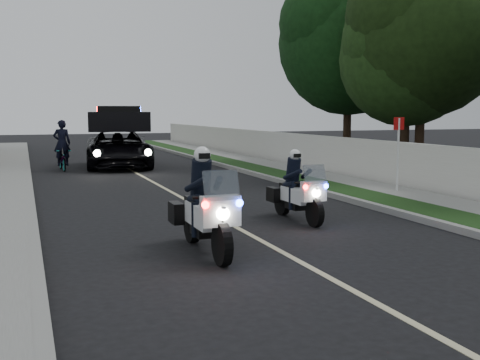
# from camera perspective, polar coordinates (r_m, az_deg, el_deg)

# --- Properties ---
(ground) EXTENTS (120.00, 120.00, 0.00)m
(ground) POSITION_cam_1_polar(r_m,az_deg,el_deg) (8.33, 11.40, -10.76)
(ground) COLOR black
(ground) RESTS_ON ground
(curb_right) EXTENTS (0.20, 60.00, 0.15)m
(curb_right) POSITION_cam_1_polar(r_m,az_deg,el_deg) (18.85, 6.13, -0.68)
(curb_right) COLOR gray
(curb_right) RESTS_ON ground
(grass_verge) EXTENTS (1.20, 60.00, 0.16)m
(grass_verge) POSITION_cam_1_polar(r_m,az_deg,el_deg) (19.16, 8.01, -0.57)
(grass_verge) COLOR #193814
(grass_verge) RESTS_ON ground
(sidewalk_right) EXTENTS (1.40, 60.00, 0.16)m
(sidewalk_right) POSITION_cam_1_polar(r_m,az_deg,el_deg) (19.81, 11.32, -0.40)
(sidewalk_right) COLOR gray
(sidewalk_right) RESTS_ON ground
(property_wall) EXTENTS (0.22, 60.00, 1.50)m
(property_wall) POSITION_cam_1_polar(r_m,az_deg,el_deg) (20.28, 13.78, 1.61)
(property_wall) COLOR beige
(property_wall) RESTS_ON ground
(curb_left) EXTENTS (0.20, 60.00, 0.15)m
(curb_left) POSITION_cam_1_polar(r_m,az_deg,el_deg) (16.92, -19.64, -1.87)
(curb_left) COLOR gray
(curb_left) RESTS_ON ground
(lane_marking) EXTENTS (0.12, 50.00, 0.01)m
(lane_marking) POSITION_cam_1_polar(r_m,az_deg,el_deg) (17.44, -6.04, -1.50)
(lane_marking) COLOR #BFB78C
(lane_marking) RESTS_ON ground
(police_moto_left) EXTENTS (0.78, 2.20, 1.87)m
(police_moto_left) POSITION_cam_1_polar(r_m,az_deg,el_deg) (10.45, -3.37, -7.04)
(police_moto_left) COLOR silver
(police_moto_left) RESTS_ON ground
(police_moto_right) EXTENTS (0.74, 1.94, 1.63)m
(police_moto_right) POSITION_cam_1_polar(r_m,az_deg,el_deg) (13.49, 5.54, -3.93)
(police_moto_right) COLOR silver
(police_moto_right) RESTS_ON ground
(police_suv) EXTENTS (3.36, 6.20, 2.89)m
(police_suv) POSITION_cam_1_polar(r_m,az_deg,el_deg) (26.76, -11.66, 1.23)
(police_suv) COLOR black
(police_suv) RESTS_ON ground
(bicycle) EXTENTS (0.71, 1.71, 0.88)m
(bicycle) POSITION_cam_1_polar(r_m,az_deg,el_deg) (25.84, -16.79, 0.90)
(bicycle) COLOR black
(bicycle) RESTS_ON ground
(cyclist) EXTENTS (0.72, 0.50, 1.92)m
(cyclist) POSITION_cam_1_polar(r_m,az_deg,el_deg) (25.84, -16.79, 0.90)
(cyclist) COLOR black
(cyclist) RESTS_ON ground
(sign_post) EXTENTS (0.39, 0.39, 2.38)m
(sign_post) POSITION_cam_1_polar(r_m,az_deg,el_deg) (17.84, 14.95, -1.53)
(sign_post) COLOR #B70D13
(sign_post) RESTS_ON ground
(tree_right_b) EXTENTS (6.96, 6.96, 8.74)m
(tree_right_b) POSITION_cam_1_polar(r_m,az_deg,el_deg) (24.16, 15.54, 0.55)
(tree_right_b) COLOR #204015
(tree_right_b) RESTS_ON ground
(tree_right_c) EXTENTS (6.63, 6.63, 10.21)m
(tree_right_c) POSITION_cam_1_polar(r_m,az_deg,el_deg) (24.09, 16.88, 0.49)
(tree_right_c) COLOR black
(tree_right_c) RESTS_ON ground
(tree_right_d) EXTENTS (7.32, 7.32, 10.65)m
(tree_right_d) POSITION_cam_1_polar(r_m,az_deg,el_deg) (27.62, 10.26, 1.43)
(tree_right_d) COLOR #123511
(tree_right_d) RESTS_ON ground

